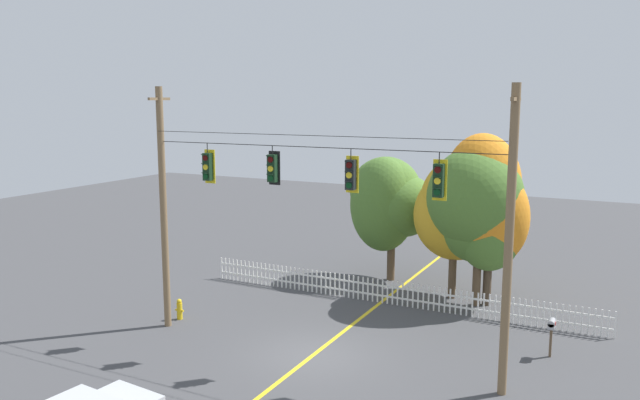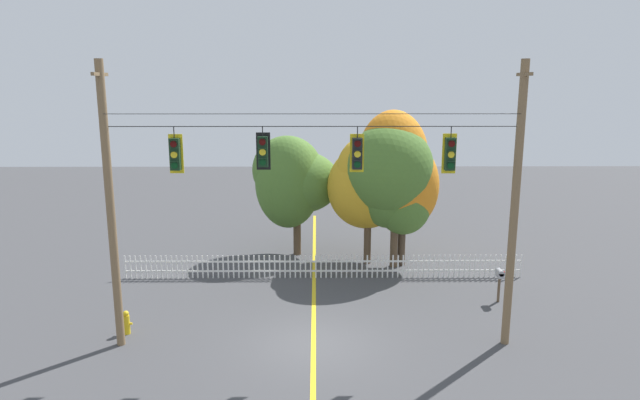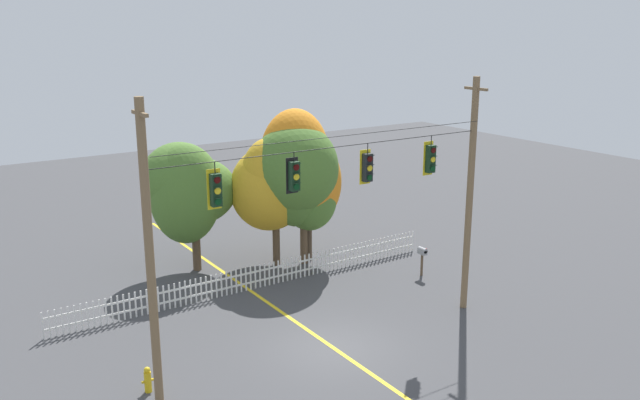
{
  "view_description": "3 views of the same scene",
  "coord_description": "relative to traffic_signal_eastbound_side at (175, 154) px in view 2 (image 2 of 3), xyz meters",
  "views": [
    {
      "loc": [
        9.41,
        -18.11,
        8.64
      ],
      "look_at": [
        0.13,
        0.26,
        5.33
      ],
      "focal_mm": 35.51,
      "sensor_mm": 36.0,
      "label": 1
    },
    {
      "loc": [
        0.09,
        -16.66,
        8.31
      ],
      "look_at": [
        0.22,
        0.4,
        4.73
      ],
      "focal_mm": 30.83,
      "sensor_mm": 36.0,
      "label": 2
    },
    {
      "loc": [
        -12.09,
        -17.43,
        10.95
      ],
      "look_at": [
        -0.12,
        0.67,
        5.2
      ],
      "focal_mm": 37.59,
      "sensor_mm": 36.0,
      "label": 3
    }
  ],
  "objects": [
    {
      "name": "fire_hydrant",
      "position": [
        -2.16,
        0.77,
        -5.84
      ],
      "size": [
        0.38,
        0.22,
        0.83
      ],
      "color": "gold",
      "rests_on": "ground"
    },
    {
      "name": "lane_centerline_stripe",
      "position": [
        4.2,
        -0.01,
        -6.25
      ],
      "size": [
        0.16,
        36.0,
        0.01
      ],
      "primitive_type": "cube",
      "color": "gold",
      "rests_on": "ground"
    },
    {
      "name": "ground",
      "position": [
        4.2,
        -0.01,
        -6.25
      ],
      "size": [
        80.0,
        80.0,
        0.0
      ],
      "primitive_type": "plane",
      "color": "#424244"
    },
    {
      "name": "traffic_signal_southbound_primary",
      "position": [
        5.55,
        -0.0,
        0.02
      ],
      "size": [
        0.43,
        0.38,
        1.42
      ],
      "color": "black"
    },
    {
      "name": "autumn_oak_far_east",
      "position": [
        7.73,
        8.0,
        -2.08
      ],
      "size": [
        4.02,
        3.82,
        6.66
      ],
      "color": "brown",
      "rests_on": "ground"
    },
    {
      "name": "traffic_signal_northbound_secondary",
      "position": [
        8.39,
        0.0,
        -0.0
      ],
      "size": [
        0.43,
        0.38,
        1.46
      ],
      "color": "black"
    },
    {
      "name": "autumn_maple_near_fence",
      "position": [
        3.12,
        9.95,
        -2.42
      ],
      "size": [
        4.33,
        3.51,
        5.92
      ],
      "color": "brown",
      "rests_on": "ground"
    },
    {
      "name": "autumn_maple_far_west",
      "position": [
        8.05,
        8.09,
        -1.83
      ],
      "size": [
        3.72,
        3.5,
        7.23
      ],
      "color": "#473828",
      "rests_on": "ground"
    },
    {
      "name": "white_picket_fence",
      "position": [
        4.62,
        6.28,
        -5.73
      ],
      "size": [
        17.42,
        0.06,
        1.03
      ],
      "color": "white",
      "rests_on": "ground"
    },
    {
      "name": "traffic_signal_eastbound_side",
      "position": [
        0.0,
        0.0,
        0.0
      ],
      "size": [
        0.43,
        0.38,
        1.44
      ],
      "color": "black"
    },
    {
      "name": "signal_support_span",
      "position": [
        4.2,
        -0.01,
        -1.62
      ],
      "size": [
        12.84,
        1.1,
        9.08
      ],
      "color": "brown",
      "rests_on": "ground"
    },
    {
      "name": "roadside_mailbox",
      "position": [
        11.41,
        3.49,
        -5.17
      ],
      "size": [
        0.25,
        0.44,
        1.33
      ],
      "color": "brown",
      "rests_on": "ground"
    },
    {
      "name": "autumn_maple_mid",
      "position": [
        6.6,
        8.67,
        -2.51
      ],
      "size": [
        3.68,
        3.43,
        5.99
      ],
      "color": "brown",
      "rests_on": "ground"
    },
    {
      "name": "traffic_signal_northbound_primary",
      "position": [
        2.68,
        -0.0,
        0.08
      ],
      "size": [
        0.43,
        0.38,
        1.34
      ],
      "color": "black"
    }
  ]
}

